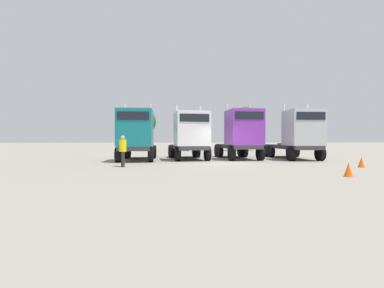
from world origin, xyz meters
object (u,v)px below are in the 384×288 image
object	(u,v)px
semi_truck_silver	(298,135)
traffic_cone_far	(361,162)
traffic_cone_mid	(348,170)
semi_truck_white	(190,135)
semi_truck_purple	(241,134)
visitor_in_hivis	(123,149)
semi_truck_teal	(136,135)

from	to	relation	value
semi_truck_silver	traffic_cone_far	world-z (taller)	semi_truck_silver
traffic_cone_mid	traffic_cone_far	size ratio (longest dim) A/B	1.03
semi_truck_white	traffic_cone_far	distance (m)	11.27
semi_truck_purple	visitor_in_hivis	bearing A→B (deg)	-61.41
semi_truck_purple	semi_truck_silver	bearing A→B (deg)	79.12
semi_truck_teal	traffic_cone_far	world-z (taller)	semi_truck_teal
semi_truck_teal	visitor_in_hivis	xyz separation A→B (m)	(-0.24, -4.22, -0.87)
semi_truck_white	traffic_cone_mid	xyz separation A→B (m)	(6.07, -9.77, -1.59)
semi_truck_purple	traffic_cone_mid	xyz separation A→B (m)	(2.03, -9.92, -1.71)
traffic_cone_mid	semi_truck_silver	bearing A→B (deg)	76.13
visitor_in_hivis	semi_truck_purple	bearing A→B (deg)	-167.97
visitor_in_hivis	semi_truck_silver	bearing A→B (deg)	-180.00
semi_truck_teal	semi_truck_white	bearing A→B (deg)	99.56
semi_truck_white	visitor_in_hivis	xyz separation A→B (m)	(-4.20, -4.93, -0.84)
semi_truck_white	visitor_in_hivis	distance (m)	6.53
semi_truck_teal	traffic_cone_mid	bearing A→B (deg)	47.24
visitor_in_hivis	semi_truck_teal	bearing A→B (deg)	-112.82
traffic_cone_mid	traffic_cone_far	xyz separation A→B (m)	(3.17, 3.53, -0.01)
semi_truck_silver	visitor_in_hivis	distance (m)	13.37
semi_truck_teal	semi_truck_white	world-z (taller)	semi_truck_teal
semi_truck_white	visitor_in_hivis	world-z (taller)	semi_truck_white
semi_truck_silver	traffic_cone_mid	distance (m)	9.74
visitor_in_hivis	traffic_cone_far	bearing A→B (deg)	154.80
semi_truck_white	traffic_cone_mid	world-z (taller)	semi_truck_white
semi_truck_teal	semi_truck_white	distance (m)	4.03
visitor_in_hivis	traffic_cone_mid	xyz separation A→B (m)	(10.27, -4.84, -0.75)
semi_truck_white	semi_truck_purple	xyz separation A→B (m)	(4.04, 0.15, 0.12)
semi_truck_silver	semi_truck_white	bearing A→B (deg)	-93.20
semi_truck_teal	semi_truck_silver	size ratio (longest dim) A/B	0.94
semi_truck_purple	traffic_cone_far	bearing A→B (deg)	36.11
semi_truck_white	traffic_cone_far	xyz separation A→B (m)	(9.24, -6.24, -1.60)
traffic_cone_mid	traffic_cone_far	distance (m)	4.75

